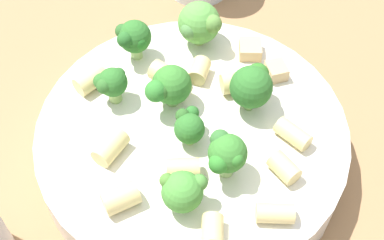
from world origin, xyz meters
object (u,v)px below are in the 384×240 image
(rigatoni_3, at_px, (284,168))
(broccoli_floret_6, at_px, (111,83))
(broccoli_floret_0, at_px, (251,84))
(rigatoni_9, at_px, (293,134))
(broccoli_floret_2, at_px, (183,191))
(rigatoni_2, at_px, (91,80))
(broccoli_floret_5, at_px, (165,88))
(rigatoni_8, at_px, (121,198))
(broccoli_floret_7, at_px, (199,24))
(chicken_chunk_1, at_px, (276,71))
(rigatoni_6, at_px, (212,230))
(rigatoni_4, at_px, (275,213))
(rigatoni_0, at_px, (234,83))
(rigatoni_10, at_px, (167,76))
(broccoli_floret_4, at_px, (223,156))
(broccoli_floret_3, at_px, (130,39))
(rigatoni_7, at_px, (111,147))
(rigatoni_1, at_px, (199,71))
(rigatoni_5, at_px, (183,169))
(chicken_chunk_0, at_px, (250,49))
(broccoli_floret_1, at_px, (189,127))

(rigatoni_3, bearing_deg, broccoli_floret_6, 29.92)
(broccoli_floret_0, relative_size, rigatoni_9, 1.52)
(broccoli_floret_2, xyz_separation_m, broccoli_floret_6, (0.11, -0.00, 0.00))
(rigatoni_3, bearing_deg, rigatoni_2, 28.93)
(broccoli_floret_5, distance_m, rigatoni_8, 0.10)
(broccoli_floret_7, height_order, chicken_chunk_1, broccoli_floret_7)
(rigatoni_2, height_order, rigatoni_6, rigatoni_2)
(broccoli_floret_2, height_order, rigatoni_4, broccoli_floret_2)
(rigatoni_0, distance_m, rigatoni_8, 0.14)
(broccoli_floret_7, xyz_separation_m, rigatoni_10, (-0.03, 0.05, -0.01))
(broccoli_floret_0, xyz_separation_m, broccoli_floret_4, (-0.04, 0.05, -0.00))
(broccoli_floret_0, xyz_separation_m, rigatoni_10, (0.06, 0.04, -0.02))
(broccoli_floret_0, relative_size, broccoli_floret_3, 1.12)
(broccoli_floret_4, distance_m, rigatoni_4, 0.05)
(rigatoni_9, bearing_deg, broccoli_floret_0, 10.90)
(broccoli_floret_0, xyz_separation_m, rigatoni_9, (-0.05, -0.01, -0.02))
(broccoli_floret_4, distance_m, rigatoni_8, 0.08)
(broccoli_floret_3, bearing_deg, chicken_chunk_1, -131.03)
(rigatoni_2, xyz_separation_m, rigatoni_4, (-0.18, -0.06, -0.00))
(broccoli_floret_0, height_order, rigatoni_7, broccoli_floret_0)
(rigatoni_1, relative_size, rigatoni_3, 0.91)
(broccoli_floret_6, relative_size, rigatoni_5, 1.36)
(rigatoni_8, bearing_deg, broccoli_floret_7, -50.76)
(broccoli_floret_6, distance_m, chicken_chunk_0, 0.13)
(broccoli_floret_0, distance_m, rigatoni_2, 0.13)
(rigatoni_10, bearing_deg, broccoli_floret_2, 155.33)
(broccoli_floret_6, bearing_deg, chicken_chunk_0, -97.34)
(rigatoni_1, bearing_deg, broccoli_floret_0, -159.67)
(rigatoni_4, height_order, rigatoni_10, rigatoni_10)
(rigatoni_9, distance_m, rigatoni_10, 0.11)
(broccoli_floret_1, xyz_separation_m, rigatoni_2, (0.09, 0.04, -0.01))
(broccoli_floret_2, distance_m, rigatoni_0, 0.12)
(rigatoni_3, bearing_deg, broccoli_floret_0, -13.54)
(rigatoni_7, bearing_deg, rigatoni_10, -61.28)
(rigatoni_9, bearing_deg, rigatoni_7, 63.73)
(broccoli_floret_6, bearing_deg, rigatoni_5, -173.11)
(broccoli_floret_6, relative_size, rigatoni_7, 1.20)
(broccoli_floret_1, xyz_separation_m, broccoli_floret_7, (0.09, -0.06, 0.01))
(broccoli_floret_6, bearing_deg, rigatoni_3, -150.08)
(broccoli_floret_4, height_order, rigatoni_0, broccoli_floret_4)
(broccoli_floret_6, bearing_deg, rigatoni_8, 156.63)
(broccoli_floret_2, relative_size, rigatoni_5, 1.39)
(rigatoni_1, height_order, rigatoni_5, same)
(broccoli_floret_1, distance_m, rigatoni_8, 0.07)
(broccoli_floret_0, relative_size, chicken_chunk_1, 2.38)
(chicken_chunk_1, bearing_deg, chicken_chunk_0, 6.53)
(broccoli_floret_0, bearing_deg, rigatoni_0, 2.95)
(broccoli_floret_5, xyz_separation_m, rigatoni_3, (-0.10, -0.04, -0.01))
(broccoli_floret_2, distance_m, chicken_chunk_1, 0.15)
(rigatoni_3, bearing_deg, broccoli_floret_5, 22.40)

